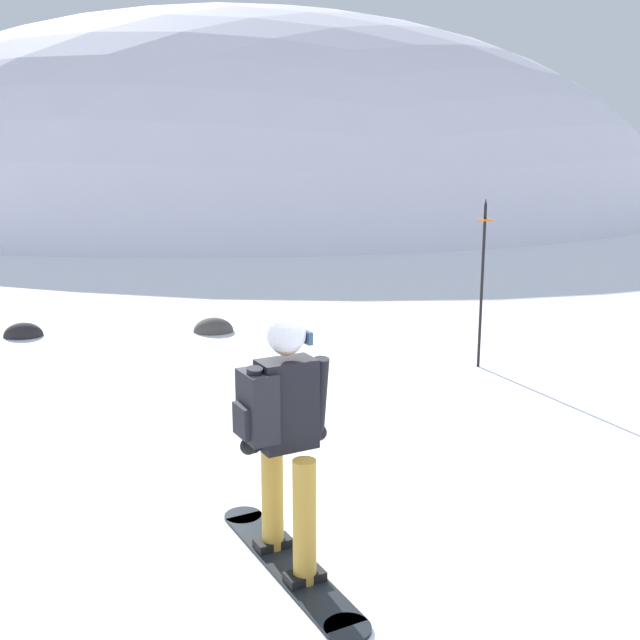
# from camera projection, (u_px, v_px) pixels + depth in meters

# --- Properties ---
(ground_plane) EXTENTS (300.00, 300.00, 0.00)m
(ground_plane) POSITION_uv_depth(u_px,v_px,m) (358.00, 533.00, 5.51)
(ground_plane) COLOR white
(ridge_peak_main) EXTENTS (36.61, 32.95, 16.90)m
(ridge_peak_main) POSITION_uv_depth(u_px,v_px,m) (244.00, 208.00, 35.30)
(ridge_peak_main) COLOR white
(ridge_peak_main) RESTS_ON ground
(snowboarder_main) EXTENTS (0.98, 1.68, 1.71)m
(snowboarder_main) POSITION_uv_depth(u_px,v_px,m) (283.00, 437.00, 4.85)
(snowboarder_main) COLOR black
(snowboarder_main) RESTS_ON ground
(piste_marker_near) EXTENTS (0.20, 0.20, 2.12)m
(piste_marker_near) POSITION_uv_depth(u_px,v_px,m) (482.00, 273.00, 9.44)
(piste_marker_near) COLOR black
(piste_marker_near) RESTS_ON ground
(rock_dark) EXTENTS (0.61, 0.51, 0.42)m
(rock_dark) POSITION_uv_depth(u_px,v_px,m) (214.00, 331.00, 11.56)
(rock_dark) COLOR #4C4742
(rock_dark) RESTS_ON ground
(rock_mid) EXTENTS (0.57, 0.49, 0.40)m
(rock_mid) POSITION_uv_depth(u_px,v_px,m) (24.00, 336.00, 11.27)
(rock_mid) COLOR #282628
(rock_mid) RESTS_ON ground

